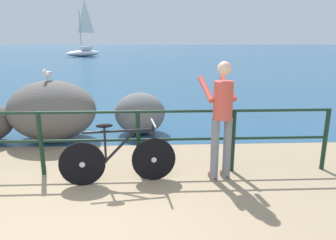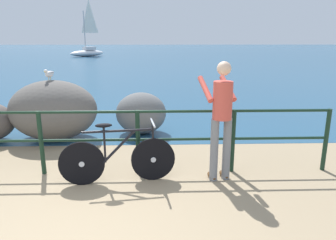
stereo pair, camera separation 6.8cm
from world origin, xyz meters
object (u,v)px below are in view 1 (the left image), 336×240
(breakwater_boulder_main, at_px, (52,111))
(breakwater_boulder_right, at_px, (140,113))
(sailboat, at_px, (84,50))
(bicycle, at_px, (119,158))
(seagull, at_px, (48,74))
(person_at_railing, at_px, (222,116))

(breakwater_boulder_main, relative_size, breakwater_boulder_right, 1.62)
(breakwater_boulder_main, relative_size, sailboat, 0.29)
(breakwater_boulder_right, bearing_deg, breakwater_boulder_main, -169.12)
(bicycle, height_order, breakwater_boulder_main, breakwater_boulder_main)
(breakwater_boulder_right, relative_size, seagull, 3.25)
(breakwater_boulder_main, xyz_separation_m, breakwater_boulder_right, (1.81, 0.35, -0.16))
(person_at_railing, xyz_separation_m, breakwater_boulder_right, (-1.30, 2.42, -0.53))
(person_at_railing, relative_size, seagull, 5.20)
(breakwater_boulder_main, xyz_separation_m, seagull, (-0.02, 0.02, 0.76))
(person_at_railing, bearing_deg, sailboat, 3.30)
(bicycle, xyz_separation_m, breakwater_boulder_right, (0.21, 2.49, 0.07))
(seagull, bearing_deg, sailboat, -156.43)
(person_at_railing, distance_m, breakwater_boulder_right, 2.80)
(bicycle, distance_m, breakwater_boulder_main, 2.69)
(person_at_railing, bearing_deg, breakwater_boulder_main, 44.32)
(breakwater_boulder_right, bearing_deg, bicycle, -94.85)
(bicycle, bearing_deg, breakwater_boulder_right, 77.63)
(bicycle, height_order, sailboat, sailboat)
(breakwater_boulder_right, xyz_separation_m, seagull, (-1.83, -0.33, 0.93))
(seagull, bearing_deg, breakwater_boulder_main, 61.17)
(breakwater_boulder_main, bearing_deg, person_at_railing, -33.73)
(breakwater_boulder_main, bearing_deg, breakwater_boulder_right, 10.88)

